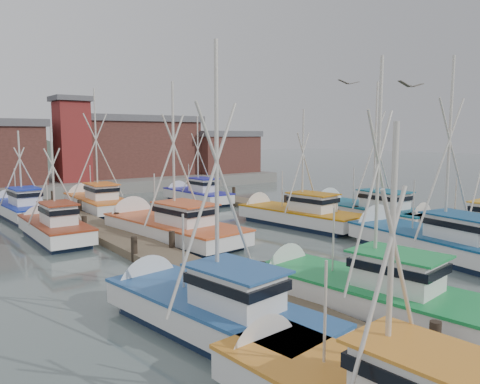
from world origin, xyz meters
TOP-DOWN VIEW (x-y plane):
  - ground at (0.00, 0.00)m, footprint 260.00×260.00m
  - dock_left at (-7.00, 4.04)m, footprint 2.30×46.00m
  - dock_right at (7.00, 4.04)m, footprint 2.30×46.00m
  - quay at (0.00, 37.00)m, footprint 44.00×16.00m
  - shed_center at (6.00, 37.00)m, footprint 14.84×9.54m
  - shed_right at (17.00, 34.00)m, footprint 8.48×6.36m
  - lookout_tower at (-2.00, 33.00)m, footprint 3.60×3.60m
  - boat_4 at (-4.52, -5.23)m, footprint 3.82×8.97m
  - boat_5 at (4.43, -2.56)m, footprint 4.50×10.52m
  - boat_6 at (-9.56, -3.49)m, footprint 3.77×8.83m
  - boat_7 at (9.47, -2.00)m, footprint 4.10×8.66m
  - boat_8 at (-4.43, 8.55)m, footprint 4.45×10.79m
  - boat_9 at (4.22, 7.12)m, footprint 3.88×9.49m
  - boat_10 at (-9.74, 12.24)m, footprint 2.92×7.88m
  - boat_11 at (9.25, 5.30)m, footprint 4.19×9.88m
  - boat_12 at (-4.15, 20.93)m, footprint 4.08×9.38m
  - boat_13 at (4.35, 19.90)m, footprint 3.27×8.23m
  - boat_14 at (-9.62, 21.15)m, footprint 3.05×8.70m
  - gull_near at (-1.78, -5.20)m, footprint 1.55×0.63m
  - gull_far at (1.85, 0.72)m, footprint 1.54×0.61m

SIDE VIEW (x-z plane):
  - ground at x=0.00m, z-range 0.00..0.00m
  - dock_left at x=-7.00m, z-range -0.54..0.96m
  - dock_right at x=7.00m, z-range -0.54..0.96m
  - quay at x=0.00m, z-range 0.00..1.20m
  - boat_14 at x=-9.62m, z-range -2.79..4.14m
  - boat_10 at x=-9.74m, z-range -2.83..4.18m
  - boat_13 at x=4.35m, z-range -3.40..4.76m
  - boat_9 at x=4.22m, z-range -3.50..4.85m
  - boat_4 at x=-4.52m, z-range -3.87..5.24m
  - boat_8 at x=-4.43m, z-range -4.22..5.59m
  - boat_6 at x=-9.56m, z-range -3.95..5.32m
  - boat_12 at x=-4.15m, z-range -4.44..5.81m
  - boat_5 at x=4.43m, z-range -4.59..5.96m
  - boat_11 at x=9.25m, z-range -4.47..5.84m
  - boat_7 at x=9.47m, z-range -4.50..5.87m
  - shed_right at x=17.00m, z-range 1.24..6.44m
  - shed_center at x=6.00m, z-range 1.24..8.14m
  - lookout_tower at x=-2.00m, z-range 1.30..9.80m
  - gull_near at x=-1.78m, z-range 7.58..7.82m
  - gull_far at x=1.85m, z-range 8.41..8.65m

